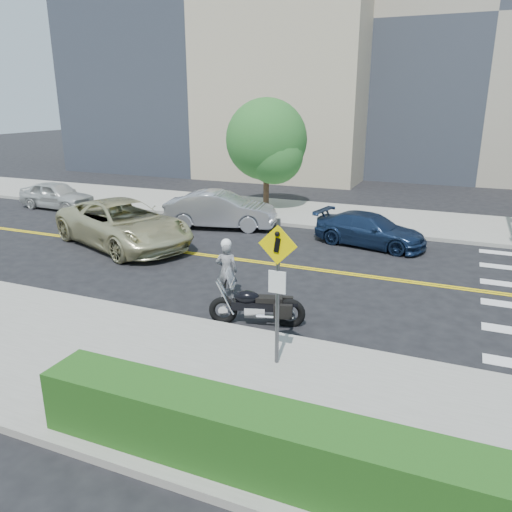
{
  "coord_description": "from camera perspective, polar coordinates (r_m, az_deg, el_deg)",
  "views": [
    {
      "loc": [
        7.3,
        -14.79,
        5.28
      ],
      "look_at": [
        2.32,
        -2.9,
        1.2
      ],
      "focal_mm": 35.0,
      "sensor_mm": 36.0,
      "label": 1
    }
  ],
  "objects": [
    {
      "name": "suv",
      "position": [
        19.17,
        -14.91,
        3.59
      ],
      "size": [
        6.69,
        4.89,
        1.69
      ],
      "primitive_type": "imported",
      "rotation": [
        0.0,
        0.0,
        1.18
      ],
      "color": "beige",
      "rests_on": "ground"
    },
    {
      "name": "parked_car_blue",
      "position": [
        19.08,
        12.9,
        2.93
      ],
      "size": [
        4.42,
        2.51,
        1.21
      ],
      "primitive_type": "imported",
      "rotation": [
        0.0,
        0.0,
        1.37
      ],
      "color": "navy",
      "rests_on": "ground"
    },
    {
      "name": "pedestrian_sign",
      "position": [
        9.62,
        2.47,
        -2.63
      ],
      "size": [
        0.78,
        0.08,
        3.0
      ],
      "color": "#4C4C51",
      "rests_on": "sidewalk_near"
    },
    {
      "name": "parked_car_white",
      "position": [
        26.95,
        -21.8,
        6.47
      ],
      "size": [
        4.01,
        1.74,
        1.35
      ],
      "primitive_type": "imported",
      "rotation": [
        0.0,
        0.0,
        1.53
      ],
      "color": "silver",
      "rests_on": "ground"
    },
    {
      "name": "ground_plane",
      "position": [
        17.32,
        -3.39,
        -0.22
      ],
      "size": [
        120.0,
        120.0,
        0.0
      ],
      "primitive_type": "plane",
      "color": "black",
      "rests_on": "ground"
    },
    {
      "name": "motorcycle",
      "position": [
        12.06,
        0.12,
        -4.8
      ],
      "size": [
        2.37,
        1.3,
        1.38
      ],
      "primitive_type": null,
      "rotation": [
        0.0,
        0.0,
        0.29
      ],
      "color": "black",
      "rests_on": "ground"
    },
    {
      "name": "building_mid",
      "position": [
        41.07,
        25.61,
        22.58
      ],
      "size": [
        18.0,
        14.0,
        20.0
      ],
      "primitive_type": "cube",
      "color": "#A39984",
      "rests_on": "ground_plane"
    },
    {
      "name": "parked_car_silver",
      "position": [
        21.27,
        -4.07,
        5.27
      ],
      "size": [
        4.91,
        2.65,
        1.54
      ],
      "primitive_type": "imported",
      "rotation": [
        0.0,
        0.0,
        1.8
      ],
      "color": "#A0A1A7",
      "rests_on": "ground"
    },
    {
      "name": "tree_far_a",
      "position": [
        24.64,
        1.2,
        13.15
      ],
      "size": [
        3.92,
        3.92,
        5.35
      ],
      "rotation": [
        0.0,
        0.0,
        -0.36
      ],
      "color": "#382619",
      "rests_on": "ground"
    },
    {
      "name": "motorcyclist",
      "position": [
        13.55,
        -3.38,
        -1.53
      ],
      "size": [
        0.67,
        0.53,
        1.72
      ],
      "rotation": [
        0.0,
        0.0,
        3.42
      ],
      "color": "#BDBBC1",
      "rests_on": "ground"
    },
    {
      "name": "sidewalk_far",
      "position": [
        24.03,
        4.48,
        5.0
      ],
      "size": [
        60.0,
        5.0,
        0.15
      ],
      "primitive_type": "cube",
      "color": "#9E9B91",
      "rests_on": "ground_plane"
    },
    {
      "name": "hedge",
      "position": [
        7.3,
        7.83,
        -21.99
      ],
      "size": [
        9.0,
        0.9,
        1.0
      ],
      "primitive_type": "cube",
      "color": "#235619",
      "rests_on": "sidewalk_near"
    },
    {
      "name": "sidewalk_near",
      "position": [
        11.56,
        -20.16,
        -10.38
      ],
      "size": [
        60.0,
        5.0,
        0.15
      ],
      "primitive_type": "cube",
      "color": "#9E9B91",
      "rests_on": "ground_plane"
    }
  ]
}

